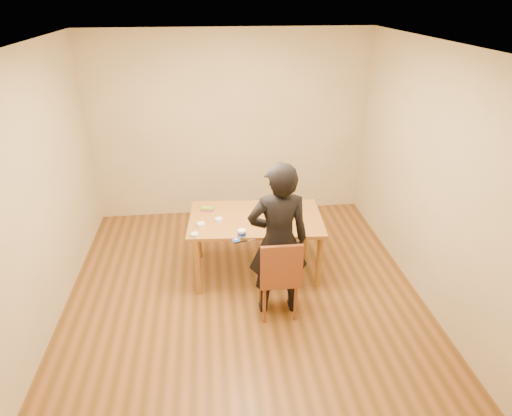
{
  "coord_description": "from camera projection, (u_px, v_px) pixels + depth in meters",
  "views": [
    {
      "loc": [
        -0.3,
        -3.79,
        3.14
      ],
      "look_at": [
        0.18,
        0.54,
        0.9
      ],
      "focal_mm": 30.0,
      "sensor_mm": 36.0,
      "label": 1
    }
  ],
  "objects": [
    {
      "name": "room_shell",
      "position": [
        241.0,
        179.0,
        4.5
      ],
      "size": [
        4.0,
        4.5,
        2.7
      ],
      "color": "brown",
      "rests_on": "ground"
    },
    {
      "name": "dining_table",
      "position": [
        256.0,
        219.0,
        5.02
      ],
      "size": [
        1.61,
        1.03,
        0.04
      ],
      "primitive_type": "cube",
      "rotation": [
        0.0,
        0.0,
        -0.07
      ],
      "color": "brown",
      "rests_on": "floor"
    },
    {
      "name": "dining_chair",
      "position": [
        278.0,
        277.0,
        4.48
      ],
      "size": [
        0.38,
        0.38,
        0.04
      ],
      "primitive_type": "cube",
      "rotation": [
        0.0,
        0.0,
        -0.01
      ],
      "color": "brown",
      "rests_on": "floor"
    },
    {
      "name": "cake_plate",
      "position": [
        274.0,
        209.0,
        5.17
      ],
      "size": [
        0.32,
        0.32,
        0.02
      ],
      "primitive_type": "cylinder",
      "color": "#B50C15",
      "rests_on": "dining_table"
    },
    {
      "name": "cake",
      "position": [
        274.0,
        206.0,
        5.15
      ],
      "size": [
        0.2,
        0.2,
        0.06
      ],
      "primitive_type": "cylinder",
      "color": "white",
      "rests_on": "cake_plate"
    },
    {
      "name": "frosting_dome",
      "position": [
        274.0,
        203.0,
        5.13
      ],
      "size": [
        0.2,
        0.2,
        0.03
      ],
      "primitive_type": "ellipsoid",
      "color": "white",
      "rests_on": "cake"
    },
    {
      "name": "frosting_tub",
      "position": [
        242.0,
        233.0,
        4.61
      ],
      "size": [
        0.09,
        0.09,
        0.08
      ],
      "primitive_type": "cylinder",
      "color": "white",
      "rests_on": "dining_table"
    },
    {
      "name": "frosting_lid",
      "position": [
        236.0,
        240.0,
        4.55
      ],
      "size": [
        0.09,
        0.09,
        0.01
      ],
      "primitive_type": "cylinder",
      "color": "#1B41B4",
      "rests_on": "dining_table"
    },
    {
      "name": "frosting_dollop",
      "position": [
        236.0,
        239.0,
        4.54
      ],
      "size": [
        0.04,
        0.04,
        0.02
      ],
      "primitive_type": "ellipsoid",
      "color": "white",
      "rests_on": "frosting_lid"
    },
    {
      "name": "ramekin_green",
      "position": [
        195.0,
        235.0,
        4.62
      ],
      "size": [
        0.08,
        0.08,
        0.04
      ],
      "primitive_type": "cylinder",
      "color": "white",
      "rests_on": "dining_table"
    },
    {
      "name": "ramekin_yellow",
      "position": [
        219.0,
        220.0,
        4.91
      ],
      "size": [
        0.09,
        0.09,
        0.04
      ],
      "primitive_type": "cylinder",
      "color": "white",
      "rests_on": "dining_table"
    },
    {
      "name": "ramekin_multi",
      "position": [
        201.0,
        225.0,
        4.81
      ],
      "size": [
        0.09,
        0.09,
        0.04
      ],
      "primitive_type": "cylinder",
      "color": "white",
      "rests_on": "dining_table"
    },
    {
      "name": "candy_box_pink",
      "position": [
        208.0,
        210.0,
        5.16
      ],
      "size": [
        0.14,
        0.09,
        0.02
      ],
      "primitive_type": "cube",
      "rotation": [
        0.0,
        0.0,
        -0.2
      ],
      "color": "#C82F74",
      "rests_on": "dining_table"
    },
    {
      "name": "candy_box_green",
      "position": [
        207.0,
        208.0,
        5.15
      ],
      "size": [
        0.15,
        0.1,
        0.02
      ],
      "primitive_type": "cube",
      "rotation": [
        0.0,
        0.0,
        -0.19
      ],
      "color": "green",
      "rests_on": "candy_box_pink"
    },
    {
      "name": "spatula",
      "position": [
        241.0,
        242.0,
        4.52
      ],
      "size": [
        0.14,
        0.05,
        0.01
      ],
      "primitive_type": "cube",
      "rotation": [
        0.0,
        0.0,
        0.25
      ],
      "color": "black",
      "rests_on": "dining_table"
    },
    {
      "name": "person",
      "position": [
        278.0,
        241.0,
        4.33
      ],
      "size": [
        0.63,
        0.41,
        1.72
      ],
      "primitive_type": "imported",
      "rotation": [
        0.0,
        0.0,
        3.14
      ],
      "color": "black",
      "rests_on": "floor"
    }
  ]
}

